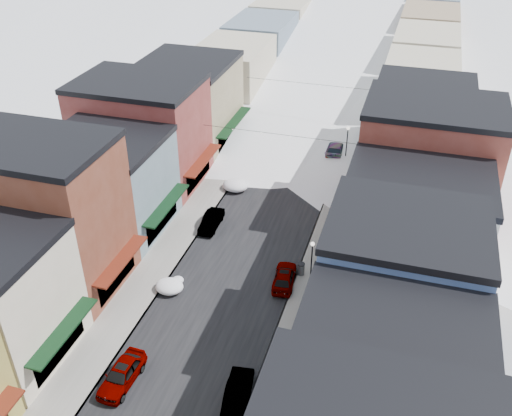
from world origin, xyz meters
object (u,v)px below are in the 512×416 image
Objects in this scene: car_silver_sedan at (122,374)px; streetlamp_near at (312,258)px; car_green_sedan at (238,392)px; car_dark_hatch at (211,221)px; trash_can at (301,269)px.

streetlamp_near reaches higher than car_silver_sedan.
streetlamp_near is at bearing 56.22° from car_silver_sedan.
car_green_sedan is 1.06× the size of streetlamp_near.
car_dark_hatch is 10.72m from trash_can.
car_dark_hatch is 1.00× the size of streetlamp_near.
car_dark_hatch is 12.16m from streetlamp_near.
car_silver_sedan reaches higher than car_green_sedan.
car_dark_hatch is at bearing 154.27° from trash_can.
car_green_sedan is 12.98m from streetlamp_near.
car_dark_hatch is 20.12m from car_green_sedan.
car_silver_sedan is at bearing -89.34° from car_dark_hatch.
car_green_sedan is 13.57m from trash_can.
trash_can is at bearing 138.40° from streetlamp_near.
car_green_sedan reaches higher than trash_can.
streetlamp_near is (9.84, 13.52, 1.95)m from car_silver_sedan.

